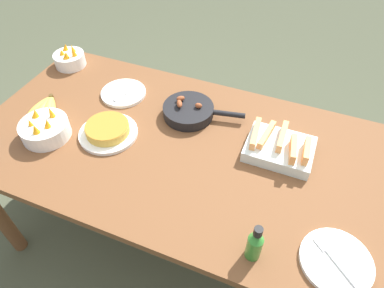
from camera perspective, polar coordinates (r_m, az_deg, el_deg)
ground_plane at (r=2.06m, az=0.00°, el=-15.56°), size 14.00×14.00×0.00m
dining_table at (r=1.49m, az=0.00°, el=-3.19°), size 1.90×0.93×0.77m
banana_bunch at (r=1.72m, az=-23.14°, el=5.55°), size 0.17×0.19×0.04m
melon_tray at (r=1.43m, az=14.36°, el=-0.57°), size 0.27×0.21×0.10m
skillet at (r=1.56m, az=-0.44°, el=5.55°), size 0.37×0.23×0.08m
frittata_plate_center at (r=1.51m, az=-13.85°, el=2.20°), size 0.25×0.25×0.06m
empty_plate_near_front at (r=1.23m, az=22.87°, el=-17.57°), size 0.23×0.23×0.02m
empty_plate_far_left at (r=1.72m, az=-11.34°, el=8.33°), size 0.22×0.22×0.02m
fruit_bowl_mango at (r=1.99m, az=-19.73°, el=13.23°), size 0.16×0.16×0.12m
fruit_bowl_citrus at (r=1.58m, az=-23.31°, el=2.32°), size 0.20×0.20×0.12m
hot_sauce_bottle at (r=1.11m, az=10.42°, el=-16.08°), size 0.05×0.05×0.16m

